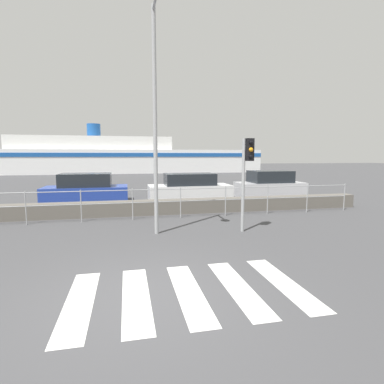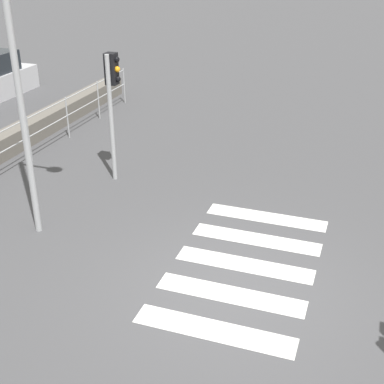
{
  "view_description": "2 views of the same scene",
  "coord_description": "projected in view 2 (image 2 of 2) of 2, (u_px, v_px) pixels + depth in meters",
  "views": [
    {
      "loc": [
        -0.19,
        -4.85,
        2.35
      ],
      "look_at": [
        1.31,
        2.0,
        1.5
      ],
      "focal_mm": 28.0,
      "sensor_mm": 36.0,
      "label": 1
    },
    {
      "loc": [
        -6.82,
        -1.7,
        5.21
      ],
      "look_at": [
        0.91,
        1.0,
        1.2
      ],
      "focal_mm": 50.0,
      "sensor_mm": 36.0,
      "label": 2
    }
  ],
  "objects": [
    {
      "name": "crosswalk",
      "position": [
        245.0,
        264.0,
        9.26
      ],
      "size": [
        4.05,
        2.4,
        0.01
      ],
      "color": "silver",
      "rests_on": "ground_plane"
    },
    {
      "name": "ground_plane",
      "position": [
        232.0,
        292.0,
        8.57
      ],
      "size": [
        160.0,
        160.0,
        0.0
      ],
      "primitive_type": "plane",
      "color": "#424244"
    },
    {
      "name": "streetlamp",
      "position": [
        19.0,
        13.0,
        8.5
      ],
      "size": [
        0.32,
        1.22,
        6.55
      ],
      "color": "#9EA0A3",
      "rests_on": "ground_plane"
    },
    {
      "name": "traffic_light_far",
      "position": [
        112.0,
        89.0,
        11.64
      ],
      "size": [
        0.34,
        0.32,
        2.87
      ],
      "color": "#9EA0A3",
      "rests_on": "ground_plane"
    }
  ]
}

